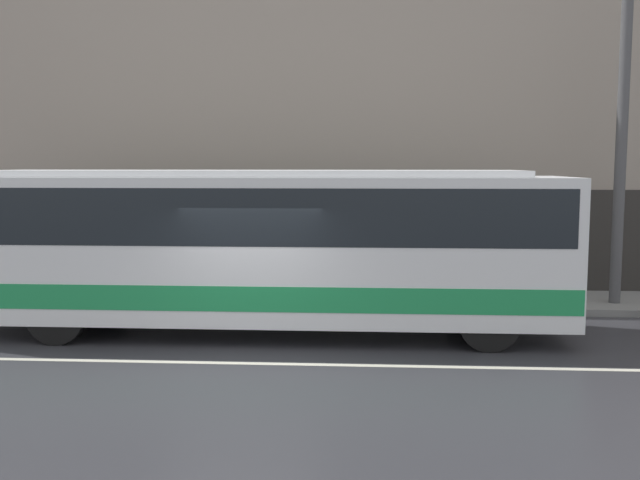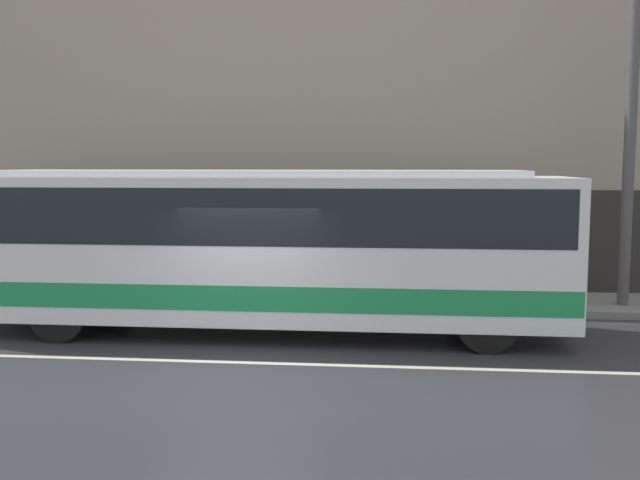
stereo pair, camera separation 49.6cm
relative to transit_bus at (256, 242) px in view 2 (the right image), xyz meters
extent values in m
plane|color=#333338|center=(0.10, -2.13, -1.77)|extent=(60.00, 60.00, 0.00)
cube|color=gray|center=(0.10, 3.07, -1.69)|extent=(60.00, 2.41, 0.16)
cube|color=gray|center=(0.10, 4.43, 3.50)|extent=(60.00, 0.30, 10.54)
cube|color=#2D2B28|center=(0.10, 4.26, -0.45)|extent=(60.00, 0.06, 2.63)
cube|color=beige|center=(0.10, -2.13, -1.77)|extent=(54.00, 0.14, 0.01)
cube|color=white|center=(-0.01, 0.00, -0.08)|extent=(11.75, 2.48, 2.67)
cube|color=#1E8C4C|center=(-0.01, 0.00, -0.87)|extent=(11.69, 2.50, 0.45)
cube|color=black|center=(-0.01, 0.00, 0.56)|extent=(11.40, 2.50, 1.02)
cube|color=orange|center=(5.82, 0.00, 1.06)|extent=(0.12, 1.86, 0.28)
cube|color=white|center=(-0.01, 0.00, 1.31)|extent=(9.99, 2.11, 0.12)
cylinder|color=black|center=(4.27, -1.08, -1.23)|extent=(1.08, 0.28, 1.08)
cylinder|color=black|center=(4.27, 1.08, -1.23)|extent=(1.08, 0.28, 1.08)
cylinder|color=black|center=(-3.48, -1.08, -1.23)|extent=(1.08, 0.28, 1.08)
cylinder|color=black|center=(-3.48, 1.08, -1.23)|extent=(1.08, 0.28, 1.08)
cylinder|color=#4C4C4F|center=(7.71, 2.72, 2.40)|extent=(0.25, 0.25, 8.03)
cylinder|color=maroon|center=(-4.29, 3.60, -0.89)|extent=(0.36, 0.36, 1.46)
sphere|color=tan|center=(-4.29, 3.60, -0.03)|extent=(0.27, 0.27, 0.27)
camera|label=1|loc=(2.09, -13.44, 1.49)|focal=40.00mm
camera|label=2|loc=(2.58, -13.40, 1.49)|focal=40.00mm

